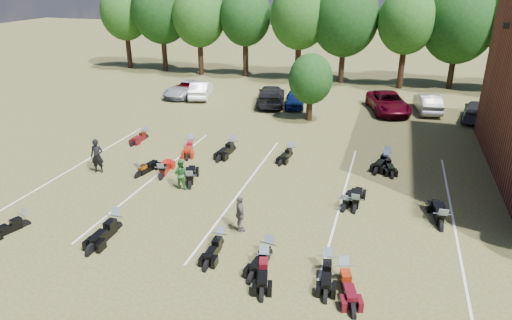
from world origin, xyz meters
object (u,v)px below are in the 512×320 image
at_px(motorcycle_0, 25,226).
at_px(motorcycle_7, 162,178).
at_px(car_0, 188,88).
at_px(motorcycle_3, 268,257).
at_px(motorcycle_14, 146,138).
at_px(person_black, 97,156).
at_px(car_4, 295,99).
at_px(person_green, 181,174).
at_px(person_grey, 240,214).

bearing_deg(motorcycle_0, motorcycle_7, 81.26).
relative_size(car_0, motorcycle_0, 1.91).
distance_m(car_0, motorcycle_3, 26.14).
xyz_separation_m(motorcycle_7, motorcycle_14, (-4.05, 5.40, 0.00)).
bearing_deg(person_black, car_0, 84.72).
relative_size(person_black, motorcycle_3, 0.86).
relative_size(car_0, motorcycle_14, 1.93).
height_order(car_4, motorcycle_3, car_4).
xyz_separation_m(car_0, person_black, (2.61, -17.16, 0.30)).
xyz_separation_m(car_0, person_green, (7.83, -17.65, 0.12)).
xyz_separation_m(person_grey, motorcycle_3, (1.65, -1.52, -0.81)).
height_order(person_grey, motorcycle_14, person_grey).
bearing_deg(person_black, motorcycle_14, 79.77).
relative_size(person_black, person_green, 1.23).
height_order(car_0, person_green, person_green).
bearing_deg(car_4, motorcycle_7, -113.73).
bearing_deg(motorcycle_14, motorcycle_7, -49.31).
distance_m(motorcycle_0, motorcycle_3, 10.79).
height_order(car_0, person_black, person_black).
relative_size(person_black, person_grey, 1.19).
height_order(motorcycle_3, motorcycle_14, motorcycle_3).
bearing_deg(motorcycle_14, person_black, -82.52).
bearing_deg(car_0, person_black, -67.87).
bearing_deg(person_grey, person_green, 21.37).
height_order(person_green, motorcycle_0, person_green).
bearing_deg(motorcycle_3, car_4, 106.04).
distance_m(motorcycle_0, motorcycle_7, 7.11).
height_order(car_4, person_green, person_green).
xyz_separation_m(car_0, person_grey, (12.06, -20.73, 0.15)).
xyz_separation_m(car_4, motorcycle_0, (-7.09, -22.16, -0.64)).
bearing_deg(motorcycle_0, motorcycle_3, 23.88).
xyz_separation_m(person_black, person_grey, (9.45, -3.56, -0.15)).
relative_size(person_green, motorcycle_14, 0.78).
xyz_separation_m(motorcycle_3, motorcycle_14, (-11.47, 10.79, 0.00)).
relative_size(person_green, motorcycle_7, 0.69).
distance_m(car_0, motorcycle_7, 18.00).
xyz_separation_m(person_green, person_grey, (4.22, -3.08, 0.03)).
distance_m(person_black, person_grey, 10.10).
height_order(person_green, motorcycle_7, person_green).
bearing_deg(motorcycle_0, person_grey, 34.00).
relative_size(car_0, person_green, 2.49).
distance_m(car_4, motorcycle_14, 13.09).
xyz_separation_m(person_green, motorcycle_3, (5.88, -4.60, -0.78)).
bearing_deg(person_green, motorcycle_3, 142.22).
bearing_deg(motorcycle_14, motorcycle_0, -82.67).
height_order(person_black, motorcycle_3, person_black).
bearing_deg(motorcycle_0, car_0, 116.47).
bearing_deg(motorcycle_7, motorcycle_3, 131.70).
xyz_separation_m(car_0, car_4, (10.05, -0.97, -0.02)).
xyz_separation_m(motorcycle_0, motorcycle_7, (3.33, 6.28, 0.00)).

